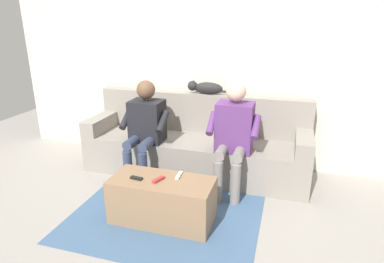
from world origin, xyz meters
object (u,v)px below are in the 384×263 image
object	(u,v)px
remote_red	(158,180)
remote_white	(179,175)
person_left_seated	(234,131)
coffee_table	(162,200)
person_right_seated	(145,125)
couch	(196,147)
remote_black	(136,178)
cat_on_backrest	(205,88)

from	to	relation	value
remote_red	remote_white	xyz separation A→B (m)	(-0.15, -0.14, -0.00)
person_left_seated	remote_red	world-z (taller)	person_left_seated
person_left_seated	remote_red	bearing A→B (deg)	56.97
remote_red	person_left_seated	bearing A→B (deg)	167.21
coffee_table	remote_red	size ratio (longest dim) A/B	7.12
person_left_seated	remote_red	distance (m)	0.99
person_right_seated	couch	bearing A→B (deg)	-147.06
person_right_seated	remote_white	size ratio (longest dim) A/B	7.99
coffee_table	person_left_seated	world-z (taller)	person_left_seated
remote_black	remote_white	distance (m)	0.39
person_left_seated	person_right_seated	world-z (taller)	person_left_seated
cat_on_backrest	remote_white	world-z (taller)	cat_on_backrest
couch	cat_on_backrest	distance (m)	0.73
person_left_seated	cat_on_backrest	size ratio (longest dim) A/B	2.03
coffee_table	person_right_seated	bearing A→B (deg)	-57.13
remote_white	remote_red	bearing A→B (deg)	-49.41
person_right_seated	cat_on_backrest	xyz separation A→B (m)	(-0.55, -0.57, 0.35)
coffee_table	person_left_seated	size ratio (longest dim) A/B	0.79
couch	coffee_table	xyz separation A→B (m)	(0.00, 1.10, -0.10)
remote_black	remote_white	xyz separation A→B (m)	(-0.35, -0.16, -0.00)
person_left_seated	person_right_seated	distance (m)	1.01
couch	coffee_table	world-z (taller)	couch
coffee_table	person_right_seated	xyz separation A→B (m)	(0.50, -0.78, 0.44)
cat_on_backrest	remote_black	bearing A→B (deg)	79.23
person_left_seated	remote_black	xyz separation A→B (m)	(0.73, 0.83, -0.24)
remote_red	couch	bearing A→B (deg)	-160.82
couch	cat_on_backrest	world-z (taller)	cat_on_backrest
person_left_seated	person_right_seated	xyz separation A→B (m)	(1.01, 0.00, -0.02)
person_right_seated	cat_on_backrest	world-z (taller)	person_right_seated
person_right_seated	remote_black	xyz separation A→B (m)	(-0.28, 0.83, -0.22)
remote_white	cat_on_backrest	bearing A→B (deg)	-178.69
remote_red	remote_black	size ratio (longest dim) A/B	1.15
coffee_table	remote_red	bearing A→B (deg)	50.19
cat_on_backrest	remote_white	distance (m)	1.36
coffee_table	cat_on_backrest	bearing A→B (deg)	-91.83
person_left_seated	cat_on_backrest	xyz separation A→B (m)	(0.46, -0.56, 0.32)
coffee_table	remote_white	xyz separation A→B (m)	(-0.13, -0.11, 0.22)
person_left_seated	remote_black	size ratio (longest dim) A/B	10.37
remote_black	coffee_table	bearing A→B (deg)	-159.75
person_left_seated	person_right_seated	bearing A→B (deg)	0.12
cat_on_backrest	remote_white	bearing A→B (deg)	93.85
remote_black	remote_white	size ratio (longest dim) A/B	0.80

